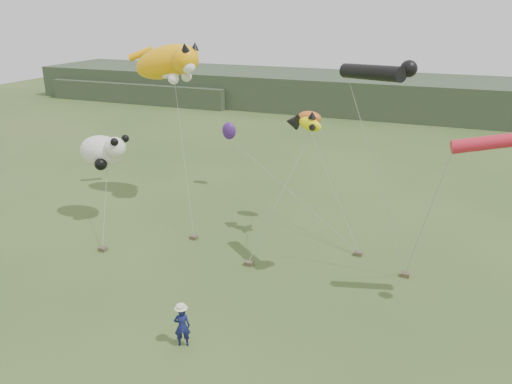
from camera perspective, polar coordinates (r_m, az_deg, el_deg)
ground at (r=20.83m, az=-4.94°, el=-13.76°), size 120.00×120.00×0.00m
headland at (r=61.81m, az=11.12°, el=10.95°), size 90.00×13.00×4.00m
festival_attendant at (r=18.90m, az=-8.44°, el=-14.95°), size 0.70×0.61×1.61m
sandbag_anchors at (r=24.98m, az=0.23°, el=-7.20°), size 14.99×4.57×0.20m
cat_kite at (r=30.40m, az=-9.73°, el=14.43°), size 5.49×2.93×2.85m
fish_kite at (r=24.83m, az=5.43°, el=7.87°), size 2.05×1.34×1.10m
tube_kites at (r=20.10m, az=18.49°, el=10.17°), size 7.55×2.68×3.26m
panda_kite at (r=29.17m, az=-17.03°, el=4.51°), size 3.10×2.01×1.93m
misc_kites at (r=29.89m, az=1.07°, el=7.66°), size 7.72×4.89×3.15m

